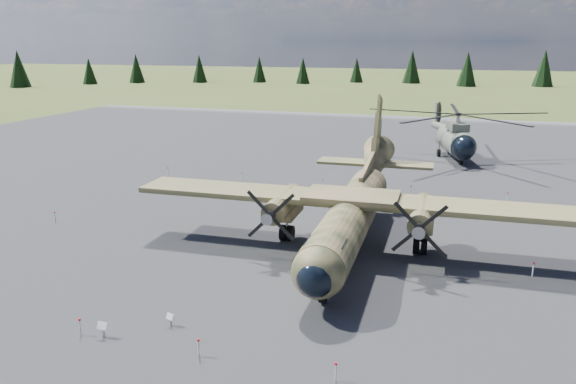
% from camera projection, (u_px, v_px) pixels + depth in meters
% --- Properties ---
extents(ground, '(500.00, 500.00, 0.00)m').
position_uv_depth(ground, '(263.00, 246.00, 37.09)').
color(ground, '#4A5727').
rests_on(ground, ground).
extents(apron, '(120.00, 120.00, 0.04)m').
position_uv_depth(apron, '(304.00, 205.00, 46.30)').
color(apron, '#5C5C61').
rests_on(apron, ground).
extents(transport_plane, '(28.52, 25.93, 9.42)m').
position_uv_depth(transport_plane, '(354.00, 205.00, 36.75)').
color(transport_plane, '#30381E').
rests_on(transport_plane, ground).
extents(helicopter_near, '(25.42, 26.72, 5.35)m').
position_uv_depth(helicopter_near, '(456.00, 126.00, 63.55)').
color(helicopter_near, '#656759').
rests_on(helicopter_near, ground).
extents(info_placard_left, '(0.50, 0.23, 0.78)m').
position_uv_depth(info_placard_left, '(103.00, 327.00, 25.49)').
color(info_placard_left, gray).
rests_on(info_placard_left, ground).
extents(info_placard_right, '(0.45, 0.29, 0.65)m').
position_uv_depth(info_placard_right, '(170.00, 318.00, 26.54)').
color(info_placard_right, gray).
rests_on(info_placard_right, ground).
extents(barrier_fence, '(33.12, 29.62, 0.85)m').
position_uv_depth(barrier_fence, '(256.00, 238.00, 37.02)').
color(barrier_fence, white).
rests_on(barrier_fence, ground).
extents(treeline, '(313.30, 315.74, 10.99)m').
position_uv_depth(treeline, '(191.00, 212.00, 28.35)').
color(treeline, black).
rests_on(treeline, ground).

